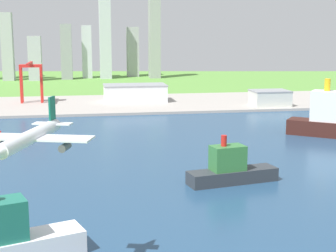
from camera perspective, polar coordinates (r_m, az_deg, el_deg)
ground_plane at (r=345.40m, az=-5.96°, el=-2.05°), size 2400.00×2400.00×0.00m
water_bay at (r=287.20m, az=-5.17°, el=-4.58°), size 840.00×360.00×0.15m
industrial_pier at (r=532.14m, az=-7.32°, el=2.44°), size 840.00×140.00×2.50m
airplane_landing at (r=134.31m, az=-15.12°, el=-1.25°), size 31.50×38.08×12.07m
container_barge at (r=256.19m, az=7.05°, el=-4.85°), size 47.56×20.37×24.55m
ferry_boat at (r=177.21m, az=-17.91°, el=-12.08°), size 51.37×28.40×27.59m
port_crane_red at (r=544.38m, az=-15.12°, el=5.67°), size 22.75×45.29×42.31m
warehouse_main at (r=540.51m, az=-3.72°, el=3.72°), size 65.87×36.41×18.07m
warehouse_annex at (r=518.27m, az=11.34°, el=3.11°), size 36.91×28.71×15.46m
distant_skyline at (r=853.05m, az=-10.14°, el=9.02°), size 291.42×77.51×136.85m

